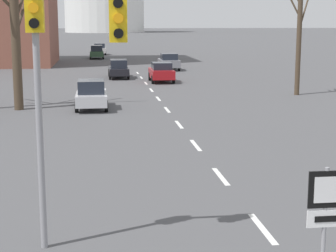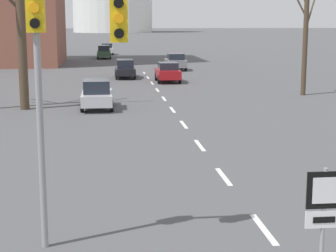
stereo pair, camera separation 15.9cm
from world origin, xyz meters
TOP-DOWN VIEW (x-y plane):
  - lane_stripe_1 at (0.00, 7.39)m, footprint 0.16×2.00m
  - lane_stripe_2 at (0.00, 11.89)m, footprint 0.16×2.00m
  - lane_stripe_3 at (0.00, 16.39)m, footprint 0.16×2.00m
  - lane_stripe_4 at (0.00, 20.89)m, footprint 0.16×2.00m
  - lane_stripe_5 at (0.00, 25.39)m, footprint 0.16×2.00m
  - lane_stripe_6 at (0.00, 29.89)m, footprint 0.16×2.00m
  - lane_stripe_7 at (0.00, 34.39)m, footprint 0.16×2.00m
  - lane_stripe_8 at (0.00, 38.89)m, footprint 0.16×2.00m
  - lane_stripe_9 at (0.00, 43.39)m, footprint 0.16×2.00m
  - lane_stripe_10 at (0.00, 47.89)m, footprint 0.16×2.00m
  - traffic_signal_near_left at (-4.39, 6.90)m, footprint 2.00×0.34m
  - route_sign_post at (-0.21, 3.43)m, footprint 0.60×0.08m
  - sedan_near_left at (-3.35, 77.90)m, footprint 1.84×4.14m
  - sedan_near_right at (-1.95, 43.30)m, footprint 1.69×4.43m
  - sedan_mid_centre at (-3.77, 68.98)m, footprint 1.78×4.58m
  - sedan_far_left at (-4.09, 26.26)m, footprint 1.74×3.89m
  - sedan_far_right at (3.30, 50.58)m, footprint 1.88×4.02m
  - sedan_distant_centre at (1.31, 39.59)m, footprint 1.81×3.91m
  - bare_tree_right_near at (9.22, 30.70)m, footprint 2.69×1.72m
  - bare_tree_left_far at (-8.12, 26.51)m, footprint 3.64×3.71m

SIDE VIEW (x-z plane):
  - lane_stripe_1 at x=0.00m, z-range 0.00..0.01m
  - lane_stripe_2 at x=0.00m, z-range 0.00..0.01m
  - lane_stripe_3 at x=0.00m, z-range 0.00..0.01m
  - lane_stripe_4 at x=0.00m, z-range 0.00..0.01m
  - lane_stripe_5 at x=0.00m, z-range 0.00..0.01m
  - lane_stripe_6 at x=0.00m, z-range 0.00..0.01m
  - lane_stripe_7 at x=0.00m, z-range 0.00..0.01m
  - lane_stripe_8 at x=0.00m, z-range 0.00..0.01m
  - lane_stripe_9 at x=0.00m, z-range 0.00..0.01m
  - lane_stripe_10 at x=0.00m, z-range 0.00..0.01m
  - sedan_far_left at x=-4.09m, z-range -0.01..1.59m
  - sedan_near_right at x=-1.95m, z-range 0.01..1.59m
  - sedan_distant_centre at x=1.31m, z-range 0.02..1.59m
  - sedan_near_left at x=-3.35m, z-range 0.00..1.65m
  - sedan_far_right at x=3.30m, z-range 0.02..1.67m
  - sedan_mid_centre at x=-3.77m, z-range 0.00..1.73m
  - route_sign_post at x=-0.21m, z-range 0.46..2.97m
  - traffic_signal_near_left at x=-4.39m, z-range 1.44..7.04m
  - bare_tree_right_near at x=9.22m, z-range -0.13..8.71m
  - bare_tree_left_far at x=-8.12m, z-range -0.10..8.91m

